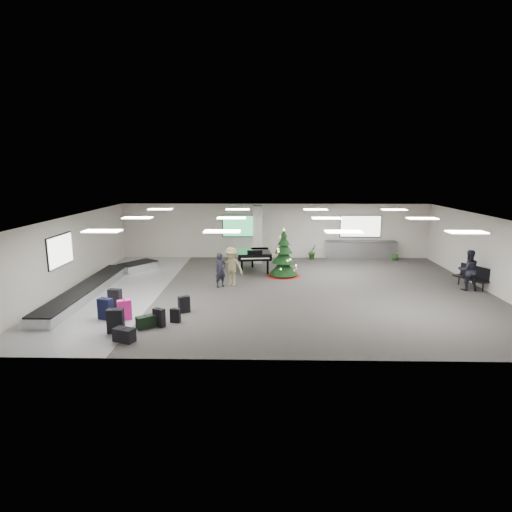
{
  "coord_description": "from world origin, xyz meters",
  "views": [
    {
      "loc": [
        -0.58,
        -17.97,
        5.14
      ],
      "look_at": [
        -0.99,
        1.0,
        1.3
      ],
      "focal_mm": 30.0,
      "sensor_mm": 36.0,
      "label": 1
    }
  ],
  "objects_px": {
    "baggage_carousel": "(99,285)",
    "traveler_bench": "(468,270)",
    "service_counter": "(361,250)",
    "christmas_tree": "(284,259)",
    "grand_piano": "(254,254)",
    "pink_suitcase": "(125,310)",
    "potted_plant_left": "(312,252)",
    "traveler_a": "(221,270)",
    "traveler_b": "(231,267)",
    "bench": "(474,276)",
    "potted_plant_right": "(394,253)"
  },
  "relations": [
    {
      "from": "bench",
      "to": "traveler_b",
      "type": "bearing_deg",
      "value": 154.31
    },
    {
      "from": "traveler_a",
      "to": "pink_suitcase",
      "type": "bearing_deg",
      "value": -164.18
    },
    {
      "from": "pink_suitcase",
      "to": "bench",
      "type": "relative_size",
      "value": 0.45
    },
    {
      "from": "baggage_carousel",
      "to": "traveler_a",
      "type": "distance_m",
      "value": 5.34
    },
    {
      "from": "bench",
      "to": "potted_plant_right",
      "type": "height_order",
      "value": "bench"
    },
    {
      "from": "traveler_a",
      "to": "traveler_bench",
      "type": "distance_m",
      "value": 10.76
    },
    {
      "from": "christmas_tree",
      "to": "potted_plant_left",
      "type": "distance_m",
      "value": 4.38
    },
    {
      "from": "baggage_carousel",
      "to": "service_counter",
      "type": "distance_m",
      "value": 14.5
    },
    {
      "from": "service_counter",
      "to": "traveler_b",
      "type": "relative_size",
      "value": 2.3
    },
    {
      "from": "potted_plant_left",
      "to": "baggage_carousel",
      "type": "bearing_deg",
      "value": -146.69
    },
    {
      "from": "christmas_tree",
      "to": "bench",
      "type": "bearing_deg",
      "value": -14.14
    },
    {
      "from": "service_counter",
      "to": "christmas_tree",
      "type": "height_order",
      "value": "christmas_tree"
    },
    {
      "from": "christmas_tree",
      "to": "traveler_a",
      "type": "xyz_separation_m",
      "value": [
        -2.88,
        -2.11,
        -0.06
      ]
    },
    {
      "from": "christmas_tree",
      "to": "bench",
      "type": "xyz_separation_m",
      "value": [
        8.28,
        -2.09,
        -0.26
      ]
    },
    {
      "from": "grand_piano",
      "to": "baggage_carousel",
      "type": "bearing_deg",
      "value": -157.61
    },
    {
      "from": "bench",
      "to": "potted_plant_left",
      "type": "distance_m",
      "value": 8.82
    },
    {
      "from": "service_counter",
      "to": "traveler_a",
      "type": "xyz_separation_m",
      "value": [
        -7.55,
        -6.22,
        0.22
      ]
    },
    {
      "from": "baggage_carousel",
      "to": "potted_plant_left",
      "type": "height_order",
      "value": "potted_plant_left"
    },
    {
      "from": "grand_piano",
      "to": "traveler_a",
      "type": "height_order",
      "value": "traveler_a"
    },
    {
      "from": "service_counter",
      "to": "potted_plant_right",
      "type": "height_order",
      "value": "service_counter"
    },
    {
      "from": "grand_piano",
      "to": "traveler_bench",
      "type": "relative_size",
      "value": 1.29
    },
    {
      "from": "pink_suitcase",
      "to": "traveler_a",
      "type": "relative_size",
      "value": 0.48
    },
    {
      "from": "grand_piano",
      "to": "traveler_a",
      "type": "xyz_separation_m",
      "value": [
        -1.39,
        -3.11,
        -0.11
      ]
    },
    {
      "from": "traveler_b",
      "to": "baggage_carousel",
      "type": "bearing_deg",
      "value": -150.67
    },
    {
      "from": "baggage_carousel",
      "to": "traveler_bench",
      "type": "distance_m",
      "value": 16.06
    },
    {
      "from": "traveler_a",
      "to": "potted_plant_left",
      "type": "bearing_deg",
      "value": 11.8
    },
    {
      "from": "traveler_bench",
      "to": "potted_plant_right",
      "type": "distance_m",
      "value": 6.44
    },
    {
      "from": "christmas_tree",
      "to": "baggage_carousel",
      "type": "bearing_deg",
      "value": -162.16
    },
    {
      "from": "grand_piano",
      "to": "traveler_a",
      "type": "relative_size",
      "value": 1.5
    },
    {
      "from": "service_counter",
      "to": "christmas_tree",
      "type": "distance_m",
      "value": 6.23
    },
    {
      "from": "christmas_tree",
      "to": "grand_piano",
      "type": "relative_size",
      "value": 1.05
    },
    {
      "from": "pink_suitcase",
      "to": "potted_plant_right",
      "type": "bearing_deg",
      "value": 13.24
    },
    {
      "from": "baggage_carousel",
      "to": "traveler_a",
      "type": "xyz_separation_m",
      "value": [
        5.29,
        0.51,
        0.55
      ]
    },
    {
      "from": "baggage_carousel",
      "to": "christmas_tree",
      "type": "distance_m",
      "value": 8.6
    },
    {
      "from": "pink_suitcase",
      "to": "grand_piano",
      "type": "xyz_separation_m",
      "value": [
        4.3,
        7.44,
        0.51
      ]
    },
    {
      "from": "bench",
      "to": "potted_plant_left",
      "type": "relative_size",
      "value": 1.82
    },
    {
      "from": "service_counter",
      "to": "grand_piano",
      "type": "bearing_deg",
      "value": -153.25
    },
    {
      "from": "pink_suitcase",
      "to": "potted_plant_right",
      "type": "height_order",
      "value": "potted_plant_right"
    },
    {
      "from": "bench",
      "to": "traveler_bench",
      "type": "xyz_separation_m",
      "value": [
        -0.41,
        -0.29,
        0.33
      ]
    },
    {
      "from": "traveler_a",
      "to": "traveler_bench",
      "type": "bearing_deg",
      "value": -41.67
    },
    {
      "from": "traveler_bench",
      "to": "traveler_b",
      "type": "bearing_deg",
      "value": 1.69
    },
    {
      "from": "baggage_carousel",
      "to": "traveler_bench",
      "type": "relative_size",
      "value": 5.47
    },
    {
      "from": "pink_suitcase",
      "to": "potted_plant_left",
      "type": "bearing_deg",
      "value": 27.0
    },
    {
      "from": "potted_plant_left",
      "to": "potted_plant_right",
      "type": "distance_m",
      "value": 4.73
    },
    {
      "from": "baggage_carousel",
      "to": "potted_plant_left",
      "type": "xyz_separation_m",
      "value": [
        10.02,
        6.58,
        0.24
      ]
    },
    {
      "from": "pink_suitcase",
      "to": "christmas_tree",
      "type": "bearing_deg",
      "value": 21.36
    },
    {
      "from": "grand_piano",
      "to": "traveler_bench",
      "type": "height_order",
      "value": "traveler_bench"
    },
    {
      "from": "service_counter",
      "to": "bench",
      "type": "bearing_deg",
      "value": -59.78
    },
    {
      "from": "baggage_carousel",
      "to": "traveler_b",
      "type": "relative_size",
      "value": 5.51
    },
    {
      "from": "baggage_carousel",
      "to": "traveler_bench",
      "type": "height_order",
      "value": "traveler_bench"
    }
  ]
}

